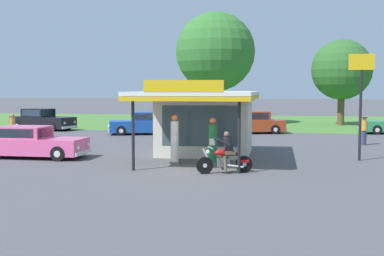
# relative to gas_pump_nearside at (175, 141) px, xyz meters

# --- Properties ---
(ground_plane) EXTENTS (300.00, 300.00, 0.00)m
(ground_plane) POSITION_rel_gas_pump_nearside_xyz_m (0.81, -1.63, -0.96)
(ground_plane) COLOR #4C4C51
(grass_verge_strip) EXTENTS (120.00, 24.00, 0.01)m
(grass_verge_strip) POSITION_rel_gas_pump_nearside_xyz_m (0.81, 28.37, -0.95)
(grass_verge_strip) COLOR #477A33
(grass_verge_strip) RESTS_ON ground
(service_station_kiosk) EXTENTS (5.01, 8.02, 3.50)m
(service_station_kiosk) POSITION_rel_gas_pump_nearside_xyz_m (0.81, 3.07, 0.81)
(service_station_kiosk) COLOR beige
(service_station_kiosk) RESTS_ON ground
(gas_pump_nearside) EXTENTS (0.44, 0.44, 2.08)m
(gas_pump_nearside) POSITION_rel_gas_pump_nearside_xyz_m (0.00, 0.00, 0.00)
(gas_pump_nearside) COLOR slate
(gas_pump_nearside) RESTS_ON ground
(gas_pump_offside) EXTENTS (0.44, 0.44, 1.97)m
(gas_pump_offside) POSITION_rel_gas_pump_nearside_xyz_m (1.62, -0.00, -0.06)
(gas_pump_offside) COLOR slate
(gas_pump_offside) RESTS_ON ground
(motorcycle_with_rider) EXTENTS (2.06, 0.98, 1.58)m
(motorcycle_with_rider) POSITION_rel_gas_pump_nearside_xyz_m (2.36, -2.01, -0.30)
(motorcycle_with_rider) COLOR black
(motorcycle_with_rider) RESTS_ON ground
(featured_classic_sedan) EXTENTS (5.02, 2.05, 1.45)m
(featured_classic_sedan) POSITION_rel_gas_pump_nearside_xyz_m (-6.93, 0.86, -0.29)
(featured_classic_sedan) COLOR #E55993
(featured_classic_sedan) RESTS_ON ground
(parked_car_back_row_centre_left) EXTENTS (5.67, 3.24, 1.64)m
(parked_car_back_row_centre_left) POSITION_rel_gas_pump_nearside_xyz_m (-13.86, 16.09, -0.22)
(parked_car_back_row_centre_left) COLOR black
(parked_car_back_row_centre_left) RESTS_ON ground
(parked_car_back_row_right) EXTENTS (5.23, 3.00, 1.58)m
(parked_car_back_row_right) POSITION_rel_gas_pump_nearside_xyz_m (2.39, 15.58, -0.25)
(parked_car_back_row_right) COLOR #993819
(parked_car_back_row_right) RESTS_ON ground
(parked_car_second_row_spare) EXTENTS (5.45, 3.22, 1.56)m
(parked_car_second_row_spare) POSITION_rel_gas_pump_nearside_xyz_m (-4.85, 13.64, -0.25)
(parked_car_second_row_spare) COLOR #19479E
(parked_car_second_row_spare) RESTS_ON ground
(bystander_strolling_foreground) EXTENTS (0.35, 0.35, 1.62)m
(bystander_strolling_foreground) POSITION_rel_gas_pump_nearside_xyz_m (9.12, 8.97, -0.09)
(bystander_strolling_foreground) COLOR #2D3351
(bystander_strolling_foreground) RESTS_ON ground
(bystander_standing_back_lot) EXTENTS (0.34, 0.34, 1.70)m
(bystander_standing_back_lot) POSITION_rel_gas_pump_nearside_xyz_m (-11.48, 7.37, -0.06)
(bystander_standing_back_lot) COLOR black
(bystander_standing_back_lot) RESTS_ON ground
(tree_oak_distant_spare) EXTENTS (7.13, 7.13, 10.08)m
(tree_oak_distant_spare) POSITION_rel_gas_pump_nearside_xyz_m (-1.41, 24.98, 5.38)
(tree_oak_distant_spare) COLOR brown
(tree_oak_distant_spare) RESTS_ON ground
(tree_oak_centre) EXTENTS (5.25, 5.25, 7.49)m
(tree_oak_centre) POSITION_rel_gas_pump_nearside_xyz_m (9.82, 25.25, 3.77)
(tree_oak_centre) COLOR brown
(tree_oak_centre) RESTS_ON ground
(roadside_pole_sign) EXTENTS (1.10, 0.12, 4.70)m
(roadside_pole_sign) POSITION_rel_gas_pump_nearside_xyz_m (7.87, 2.39, 2.26)
(roadside_pole_sign) COLOR black
(roadside_pole_sign) RESTS_ON ground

